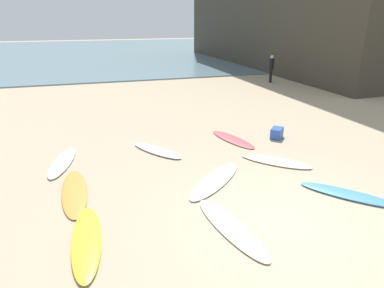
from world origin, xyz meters
The scene contains 13 objects.
ground_plane centered at (0.00, 0.00, 0.00)m, with size 120.00×120.00×0.00m, color tan.
ocean_water centered at (0.00, 36.44, 0.04)m, with size 120.00×40.00×0.08m, color slate.
surfboard_0 centered at (1.38, 2.62, 0.04)m, with size 0.60×1.99×0.07m, color #F5E1BC.
surfboard_1 centered at (-1.62, 4.37, 0.04)m, with size 0.50×1.92×0.08m, color silver.
surfboard_2 centered at (-0.66, 2.01, 0.04)m, with size 0.60×2.33×0.07m, color white.
surfboard_3 centered at (-3.72, 0.44, 0.04)m, with size 0.52×2.30×0.09m, color yellow.
surfboard_4 centered at (1.98, 0.46, 0.04)m, with size 0.50×2.12×0.08m, color #4990D7.
surfboard_5 centered at (-4.30, 4.29, 0.04)m, with size 0.50×2.16×0.09m, color white.
surfboard_6 centered at (-3.96, 2.41, 0.03)m, with size 0.56×2.41×0.06m, color orange.
surfboard_7 centered at (0.97, 4.65, 0.03)m, with size 0.54×2.05×0.06m, color #D7555A.
surfboard_8 centered at (-1.07, 0.06, 0.03)m, with size 0.53×2.31×0.06m, color silver.
beachgoer_near centered at (7.41, 13.66, 0.91)m, with size 0.37×0.37×1.65m.
beach_cooler centered at (2.46, 4.41, 0.17)m, with size 0.51×0.34×0.35m, color #2D56B2.
Camera 1 is at (-3.40, -4.98, 3.81)m, focal length 31.68 mm.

